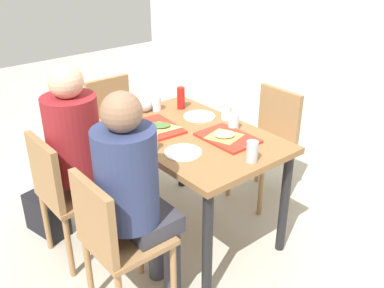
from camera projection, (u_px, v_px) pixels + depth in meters
The scene contains 22 objects.
ground_plane at pixel (192, 231), 3.13m from camera, with size 10.00×10.00×0.02m, color #B2AD9E.
main_table at pixel (192, 148), 2.83m from camera, with size 1.18×0.78×0.77m.
chair_near_left at pixel (64, 189), 2.66m from camera, with size 0.40×0.40×0.87m.
chair_near_right at pixel (114, 236), 2.25m from camera, with size 0.40×0.40×0.87m.
chair_far_side at pixel (269, 136), 3.34m from camera, with size 0.40×0.40×0.87m.
chair_left_end at pixel (116, 123), 3.57m from camera, with size 0.40×0.40×0.87m.
person_in_red at pixel (80, 147), 2.63m from camera, with size 0.32×0.42×1.28m.
person_in_brown_jacket at pixel (134, 187), 2.22m from camera, with size 0.32×0.42×1.28m.
tray_red_near at pixel (156, 128), 2.84m from camera, with size 0.36×0.26×0.02m, color red.
tray_red_far at pixel (228, 138), 2.70m from camera, with size 0.36×0.26×0.02m, color red.
paper_plate_center at pixel (199, 116), 3.03m from camera, with size 0.22×0.22×0.01m, color white.
paper_plate_near_edge at pixel (183, 152), 2.54m from camera, with size 0.22×0.22×0.01m, color white.
pizza_slice_a at pixel (159, 126), 2.82m from camera, with size 0.25×0.27×0.02m.
pizza_slice_b at pixel (224, 135), 2.70m from camera, with size 0.25×0.25×0.02m.
plastic_cup_a at pixel (226, 112), 2.97m from camera, with size 0.07×0.07×0.10m, color white.
plastic_cup_b at pixel (152, 142), 2.55m from camera, with size 0.07×0.07×0.10m, color white.
plastic_cup_c at pixel (156, 104), 3.12m from camera, with size 0.07×0.07×0.10m, color white.
plastic_cup_d at pixel (234, 122), 2.82m from camera, with size 0.07×0.07×0.10m, color white.
soda_can at pixel (252, 152), 2.42m from camera, with size 0.07×0.07×0.12m, color #B7BCC6.
condiment_bottle at pixel (181, 98), 3.13m from camera, with size 0.06×0.06×0.16m, color red.
foil_bundle at pixel (145, 105), 3.09m from camera, with size 0.10×0.10×0.10m, color silver.
handbag at pixel (47, 215), 3.05m from camera, with size 0.32×0.16×0.28m, color black.
Camera 1 is at (1.94, -1.61, 1.94)m, focal length 40.73 mm.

